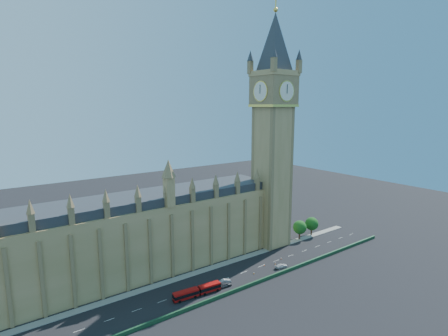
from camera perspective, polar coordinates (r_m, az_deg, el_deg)
ground at (r=123.43m, az=-1.30°, el=-18.11°), size 400.00×400.00×0.00m
palace_westminster at (r=125.62m, az=-16.89°, el=-11.10°), size 120.00×20.00×28.00m
elizabeth_tower at (r=143.93m, az=8.03°, el=8.47°), size 20.59×20.59×105.00m
bridge_parapet at (r=116.76m, az=1.37°, el=-19.53°), size 160.00×0.60×1.20m
kerb_north at (r=130.46m, az=-3.77°, el=-16.46°), size 160.00×3.00×0.16m
tree_east_near at (r=160.32m, az=12.30°, el=-9.36°), size 6.00×6.00×8.50m
tree_east_far at (r=166.11m, az=14.16°, el=-8.75°), size 6.00×6.00×8.50m
red_bus at (r=115.49m, az=-4.39°, el=-19.45°), size 15.98×3.78×2.69m
car_grey at (r=120.24m, az=0.23°, el=-18.52°), size 4.41×2.02×1.47m
car_silver at (r=122.47m, az=0.16°, el=-17.98°), size 4.34×1.90×1.39m
car_white at (r=134.06m, az=9.34°, el=-15.51°), size 5.14×2.43×1.45m
cone_a at (r=140.98m, az=9.34°, el=-14.36°), size 0.48×0.48×0.66m
cone_b at (r=136.61m, az=8.38°, el=-15.15°), size 0.56×0.56×0.68m
cone_c at (r=134.96m, az=6.58°, el=-15.42°), size 0.53×0.53×0.74m
cone_d at (r=128.73m, az=4.90°, el=-16.74°), size 0.53×0.53×0.65m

